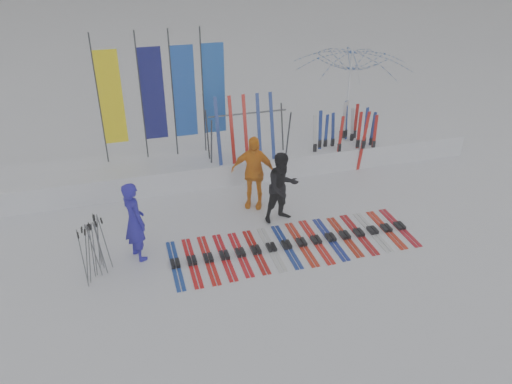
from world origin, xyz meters
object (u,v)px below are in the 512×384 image
object	(u,v)px
person_blue	(135,221)
person_black	(282,188)
person_yellow	(253,172)
ski_rack	(248,128)
tent_canopy	(349,99)
ski_row	(293,244)

from	to	relation	value
person_blue	person_black	world-z (taller)	person_blue
person_blue	person_yellow	size ratio (longest dim) A/B	0.95
person_blue	ski_rack	distance (m)	4.20
person_blue	tent_canopy	size ratio (longest dim) A/B	0.50
ski_row	tent_canopy	bearing A→B (deg)	53.93
person_blue	person_yellow	bearing A→B (deg)	-88.61
person_blue	person_black	size ratio (longest dim) A/B	1.03
tent_canopy	ski_row	distance (m)	5.70
person_blue	ski_rack	world-z (taller)	ski_rack
person_black	person_yellow	bearing A→B (deg)	106.95
person_blue	tent_canopy	xyz separation A→B (m)	(6.38, 3.95, 0.66)
ski_rack	person_blue	bearing A→B (deg)	-137.63
ski_row	person_blue	bearing A→B (deg)	170.77
person_black	ski_rack	xyz separation A→B (m)	(-0.17, 2.25, 0.56)
tent_canopy	ski_rack	distance (m)	3.50
person_yellow	ski_row	distance (m)	2.06
person_blue	ski_row	world-z (taller)	person_blue
person_blue	ski_row	distance (m)	3.28
person_black	person_yellow	distance (m)	0.90
person_black	ski_row	bearing A→B (deg)	-108.24
person_blue	ski_row	size ratio (longest dim) A/B	0.33
person_yellow	person_blue	bearing A→B (deg)	-128.65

